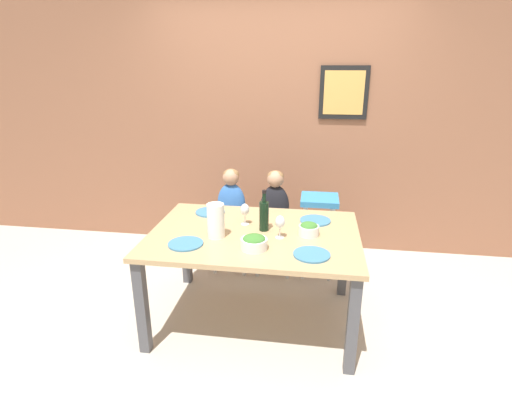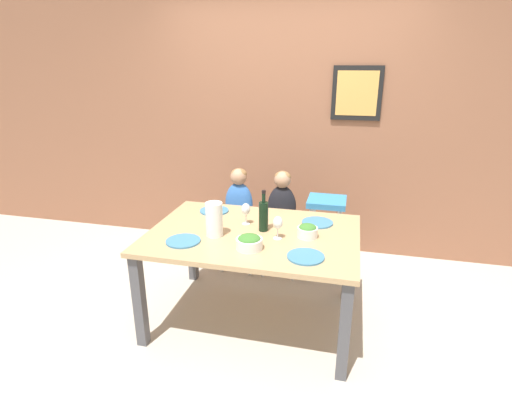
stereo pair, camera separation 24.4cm
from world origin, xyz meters
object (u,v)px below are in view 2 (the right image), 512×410
(wine_bottle, at_px, (264,215))
(wine_glass_far, at_px, (246,210))
(dinner_plate_back_right, at_px, (317,223))
(chair_right_highchair, at_px, (326,218))
(wine_glass_near, at_px, (278,223))
(chair_far_left, at_px, (239,230))
(dinner_plate_front_left, at_px, (183,241))
(dinner_plate_front_right, at_px, (306,257))
(person_child_center, at_px, (282,200))
(chair_far_center, at_px, (281,234))
(person_child_left, at_px, (239,196))
(salad_bowl_large, at_px, (249,242))
(paper_towel_roll, at_px, (214,219))
(salad_bowl_small, at_px, (308,231))
(dinner_plate_back_left, at_px, (214,211))

(wine_bottle, relative_size, wine_glass_far, 1.86)
(dinner_plate_back_right, bearing_deg, chair_right_highchair, 86.29)
(wine_glass_near, bearing_deg, chair_far_left, 121.42)
(dinner_plate_front_left, relative_size, dinner_plate_front_right, 1.00)
(person_child_center, xyz_separation_m, wine_bottle, (-0.00, -0.75, 0.13))
(chair_far_center, height_order, person_child_left, person_child_left)
(wine_glass_near, bearing_deg, salad_bowl_large, -126.53)
(person_child_left, height_order, paper_towel_roll, person_child_left)
(salad_bowl_large, distance_m, dinner_plate_front_left, 0.46)
(chair_far_left, relative_size, salad_bowl_large, 2.62)
(person_child_left, height_order, person_child_center, same)
(salad_bowl_small, bearing_deg, wine_glass_far, 164.76)
(chair_far_center, xyz_separation_m, dinner_plate_front_left, (-0.49, -1.07, 0.35))
(dinner_plate_front_right, bearing_deg, dinner_plate_front_left, 177.60)
(chair_far_left, relative_size, chair_right_highchair, 0.60)
(salad_bowl_large, height_order, dinner_plate_front_left, salad_bowl_large)
(wine_glass_near, bearing_deg, chair_far_center, 98.16)
(chair_far_left, height_order, wine_glass_far, wine_glass_far)
(chair_far_center, distance_m, dinner_plate_front_right, 1.21)
(chair_far_left, distance_m, dinner_plate_back_left, 0.58)
(salad_bowl_small, bearing_deg, dinner_plate_back_right, 80.75)
(chair_right_highchair, xyz_separation_m, person_child_left, (-0.80, 0.00, 0.14))
(chair_far_left, distance_m, paper_towel_roll, 1.03)
(chair_far_left, bearing_deg, paper_towel_roll, -84.60)
(person_child_left, distance_m, salad_bowl_large, 1.13)
(paper_towel_roll, bearing_deg, wine_glass_far, 58.55)
(person_child_center, relative_size, dinner_plate_front_left, 2.23)
(dinner_plate_front_right, bearing_deg, salad_bowl_large, 174.04)
(person_child_center, distance_m, dinner_plate_back_right, 0.63)
(dinner_plate_front_left, distance_m, dinner_plate_back_left, 0.61)
(chair_far_left, relative_size, dinner_plate_back_right, 1.95)
(chair_far_left, xyz_separation_m, wine_glass_far, (0.24, -0.66, 0.46))
(person_child_left, distance_m, wine_glass_far, 0.71)
(paper_towel_roll, bearing_deg, salad_bowl_large, -27.05)
(wine_bottle, relative_size, salad_bowl_small, 2.13)
(chair_far_left, height_order, dinner_plate_back_right, dinner_plate_back_right)
(chair_far_left, distance_m, dinner_plate_front_right, 1.38)
(chair_far_center, bearing_deg, dinner_plate_front_left, -114.63)
(salad_bowl_small, height_order, dinner_plate_front_left, salad_bowl_small)
(wine_glass_far, bearing_deg, paper_towel_roll, -121.45)
(paper_towel_roll, height_order, salad_bowl_large, paper_towel_roll)
(person_child_left, height_order, wine_glass_near, person_child_left)
(wine_glass_far, distance_m, salad_bowl_small, 0.50)
(chair_far_center, height_order, person_child_center, person_child_center)
(person_child_left, bearing_deg, person_child_center, 0.00)
(dinner_plate_back_left, bearing_deg, chair_far_left, 80.15)
(dinner_plate_back_left, bearing_deg, person_child_left, 80.17)
(salad_bowl_large, bearing_deg, person_child_center, 88.60)
(wine_glass_near, xyz_separation_m, dinner_plate_front_right, (0.23, -0.24, -0.11))
(wine_bottle, distance_m, salad_bowl_small, 0.33)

